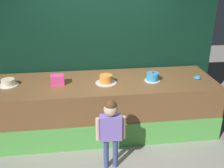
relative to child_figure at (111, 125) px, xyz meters
name	(u,v)px	position (x,y,z in m)	size (l,w,h in m)	color
ground_plane	(110,147)	(0.04, 0.46, -0.71)	(12.00, 12.00, 0.00)	gray
stage_platform	(106,106)	(0.04, 1.05, -0.24)	(3.79, 1.21, 0.94)	brown
curtain_backdrop	(101,35)	(0.04, 1.75, 0.88)	(4.36, 0.08, 3.17)	black
child_figure	(111,125)	(0.00, 0.00, 0.00)	(0.42, 0.19, 1.10)	#3F4C8C
pink_box	(57,80)	(-0.76, 1.03, 0.31)	(0.22, 0.17, 0.16)	#F94593
donut	(197,78)	(1.65, 0.96, 0.25)	(0.12, 0.12, 0.04)	#3399D8
cake_left	(8,83)	(-1.57, 1.09, 0.28)	(0.32, 0.32, 0.11)	white
cake_center	(106,79)	(0.04, 0.98, 0.30)	(0.36, 0.36, 0.19)	silver
cake_right	(153,77)	(0.85, 0.98, 0.30)	(0.27, 0.27, 0.18)	white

